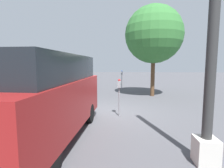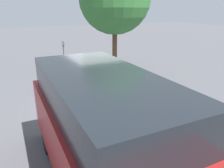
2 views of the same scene
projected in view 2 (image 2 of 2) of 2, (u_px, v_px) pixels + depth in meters
The scene contains 4 objects.
ground_plane at pixel (106, 114), 7.50m from camera, with size 80.00×80.00×0.00m, color #4C4C51.
parking_meter_near at pixel (127, 85), 7.03m from camera, with size 0.21×0.13×1.49m.
parking_meter_far at pixel (63, 48), 13.24m from camera, with size 0.21×0.13×1.57m.
parked_van at pixel (104, 129), 4.18m from camera, with size 5.09×2.09×2.31m.
Camera 2 is at (6.09, -2.92, 3.43)m, focal length 35.00 mm.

